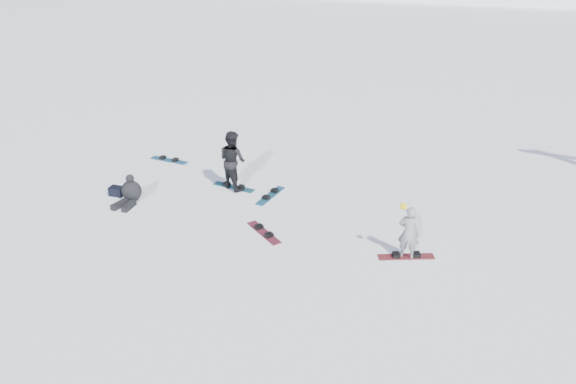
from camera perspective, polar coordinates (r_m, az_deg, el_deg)
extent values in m
plane|color=white|center=(16.69, 3.30, -3.25)|extent=(420.00, 420.00, 0.00)
cube|color=white|center=(69.82, 14.93, 17.98)|extent=(90.00, 14.00, 5.00)
imported|color=gray|center=(15.06, 12.17, -4.06)|extent=(0.57, 0.38, 1.52)
sphere|color=yellow|center=(14.58, 11.64, -1.43)|extent=(0.18, 0.18, 0.18)
imported|color=black|center=(18.53, -5.66, 3.25)|extent=(1.22, 1.13, 2.01)
ellipsoid|color=black|center=(18.50, -15.61, 0.13)|extent=(0.73, 0.65, 0.69)
sphere|color=black|center=(18.32, -15.77, 1.33)|extent=(0.26, 0.26, 0.26)
cube|color=black|center=(18.17, -15.86, -1.38)|extent=(0.18, 0.60, 0.18)
cube|color=black|center=(18.34, -16.74, -1.23)|extent=(0.34, 0.63, 0.18)
cube|color=black|center=(19.10, -17.01, 0.08)|extent=(0.45, 0.30, 0.30)
cube|color=maroon|center=(15.45, 11.91, -6.45)|extent=(1.51, 0.76, 0.03)
cube|color=#16617A|center=(18.93, -5.53, 0.50)|extent=(1.53, 0.52, 0.03)
cube|color=#195B8E|center=(21.40, -11.99, 3.18)|extent=(1.52, 0.44, 0.03)
cube|color=maroon|center=(16.21, -2.47, -4.15)|extent=(1.33, 1.18, 0.03)
cube|color=#1A668F|center=(18.28, -1.80, -0.38)|extent=(0.56, 1.53, 0.03)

